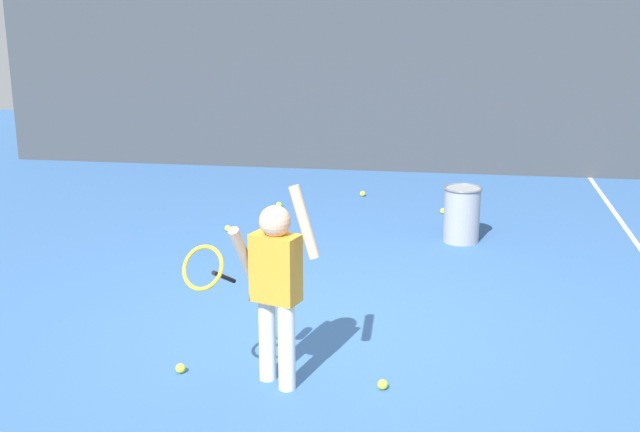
# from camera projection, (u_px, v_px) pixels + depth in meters

# --- Properties ---
(ground_plane) EXTENTS (20.00, 20.00, 0.00)m
(ground_plane) POSITION_uv_depth(u_px,v_px,m) (333.00, 331.00, 6.23)
(ground_plane) COLOR #335B93
(back_fence_windscreen) EXTENTS (10.82, 0.08, 3.58)m
(back_fence_windscreen) POSITION_uv_depth(u_px,v_px,m) (389.00, 39.00, 10.99)
(back_fence_windscreen) COLOR #383D42
(back_fence_windscreen) RESTS_ON ground
(fence_post_0) EXTENTS (0.09, 0.09, 3.73)m
(fence_post_0) POSITION_uv_depth(u_px,v_px,m) (19.00, 29.00, 11.77)
(fence_post_0) COLOR slate
(fence_post_0) RESTS_ON ground
(fence_post_1) EXTENTS (0.09, 0.09, 3.73)m
(fence_post_1) POSITION_uv_depth(u_px,v_px,m) (198.00, 31.00, 11.40)
(fence_post_1) COLOR slate
(fence_post_1) RESTS_ON ground
(fence_post_2) EXTENTS (0.09, 0.09, 3.73)m
(fence_post_2) POSITION_uv_depth(u_px,v_px,m) (389.00, 33.00, 11.02)
(fence_post_2) COLOR slate
(fence_post_2) RESTS_ON ground
(fence_post_3) EXTENTS (0.09, 0.09, 3.73)m
(fence_post_3) POSITION_uv_depth(u_px,v_px,m) (594.00, 35.00, 10.65)
(fence_post_3) COLOR slate
(fence_post_3) RESTS_ON ground
(tennis_player) EXTENTS (0.84, 0.57, 1.35)m
(tennis_player) POSITION_uv_depth(u_px,v_px,m) (273.00, 280.00, 5.21)
(tennis_player) COLOR silver
(tennis_player) RESTS_ON ground
(ball_hopper) EXTENTS (0.38, 0.38, 0.56)m
(ball_hopper) POSITION_uv_depth(u_px,v_px,m) (462.00, 214.00, 8.30)
(ball_hopper) COLOR gray
(ball_hopper) RESTS_ON ground
(tennis_ball_2) EXTENTS (0.07, 0.07, 0.07)m
(tennis_ball_2) POSITION_uv_depth(u_px,v_px,m) (279.00, 205.00, 9.61)
(tennis_ball_2) COLOR #CCE033
(tennis_ball_2) RESTS_ON ground
(tennis_ball_3) EXTENTS (0.07, 0.07, 0.07)m
(tennis_ball_3) POSITION_uv_depth(u_px,v_px,m) (181.00, 368.00, 5.56)
(tennis_ball_3) COLOR #CCE033
(tennis_ball_3) RESTS_ON ground
(tennis_ball_4) EXTENTS (0.07, 0.07, 0.07)m
(tennis_ball_4) POSITION_uv_depth(u_px,v_px,m) (363.00, 194.00, 10.11)
(tennis_ball_4) COLOR #CCE033
(tennis_ball_4) RESTS_ON ground
(tennis_ball_5) EXTENTS (0.07, 0.07, 0.07)m
(tennis_ball_5) POSITION_uv_depth(u_px,v_px,m) (443.00, 211.00, 9.35)
(tennis_ball_5) COLOR #CCE033
(tennis_ball_5) RESTS_ON ground
(tennis_ball_6) EXTENTS (0.07, 0.07, 0.07)m
(tennis_ball_6) POSITION_uv_depth(u_px,v_px,m) (228.00, 228.00, 8.69)
(tennis_ball_6) COLOR #CCE033
(tennis_ball_6) RESTS_ON ground
(tennis_ball_7) EXTENTS (0.07, 0.07, 0.07)m
(tennis_ball_7) POSITION_uv_depth(u_px,v_px,m) (383.00, 385.00, 5.34)
(tennis_ball_7) COLOR #CCE033
(tennis_ball_7) RESTS_ON ground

